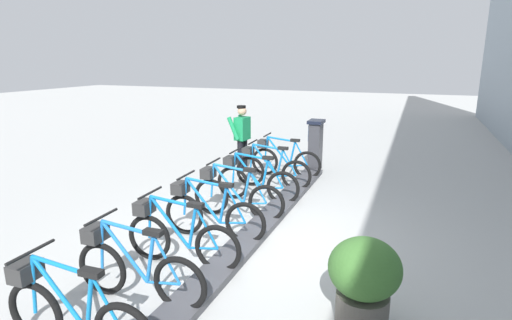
{
  "coord_description": "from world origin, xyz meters",
  "views": [
    {
      "loc": [
        -2.25,
        5.52,
        2.77
      ],
      "look_at": [
        0.5,
        -1.47,
        0.9
      ],
      "focal_mm": 28.67,
      "sensor_mm": 36.0,
      "label": 1
    }
  ],
  "objects": [
    {
      "name": "bike_docked_3",
      "position": [
        0.62,
        -0.73,
        0.43
      ],
      "size": [
        1.72,
        0.54,
        1.02
      ],
      "color": "black",
      "rests_on": "ground"
    },
    {
      "name": "payment_kiosk",
      "position": [
        0.05,
        -4.44,
        0.67
      ],
      "size": [
        0.36,
        0.52,
        1.28
      ],
      "color": "#38383D",
      "rests_on": "ground"
    },
    {
      "name": "bike_docked_7",
      "position": [
        0.62,
        3.0,
        0.43
      ],
      "size": [
        1.72,
        0.54,
        1.02
      ],
      "color": "black",
      "rests_on": "ground"
    },
    {
      "name": "planter_bush",
      "position": [
        -1.89,
        1.53,
        0.54
      ],
      "size": [
        0.76,
        0.76,
        0.97
      ],
      "color": "#59544C",
      "rests_on": "ground"
    },
    {
      "name": "dock_rail_base",
      "position": [
        0.0,
        0.0,
        0.05
      ],
      "size": [
        0.44,
        8.27,
        0.1
      ],
      "primitive_type": "cube",
      "color": "#47474C",
      "rests_on": "ground"
    },
    {
      "name": "bike_docked_4",
      "position": [
        0.62,
        0.2,
        0.43
      ],
      "size": [
        1.72,
        0.54,
        1.02
      ],
      "color": "black",
      "rests_on": "ground"
    },
    {
      "name": "bike_docked_2",
      "position": [
        0.62,
        -1.66,
        0.43
      ],
      "size": [
        1.72,
        0.54,
        1.02
      ],
      "color": "black",
      "rests_on": "ground"
    },
    {
      "name": "ground_plane",
      "position": [
        0.0,
        0.0,
        0.0
      ],
      "size": [
        60.0,
        60.0,
        0.0
      ],
      "primitive_type": "plane",
      "color": "#AEAFAD"
    },
    {
      "name": "bike_docked_0",
      "position": [
        0.62,
        -3.53,
        0.43
      ],
      "size": [
        1.72,
        0.54,
        1.02
      ],
      "color": "black",
      "rests_on": "ground"
    },
    {
      "name": "bike_docked_1",
      "position": [
        0.62,
        -2.6,
        0.43
      ],
      "size": [
        1.72,
        0.54,
        1.02
      ],
      "color": "black",
      "rests_on": "ground"
    },
    {
      "name": "bike_docked_6",
      "position": [
        0.62,
        2.07,
        0.43
      ],
      "size": [
        1.72,
        0.54,
        1.02
      ],
      "color": "black",
      "rests_on": "ground"
    },
    {
      "name": "bike_docked_5",
      "position": [
        0.62,
        1.14,
        0.43
      ],
      "size": [
        1.72,
        0.54,
        1.02
      ],
      "color": "black",
      "rests_on": "ground"
    },
    {
      "name": "worker_near_rack",
      "position": [
        1.71,
        -3.59,
        0.91
      ],
      "size": [
        0.51,
        0.66,
        1.66
      ],
      "color": "white",
      "rests_on": "ground"
    }
  ]
}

